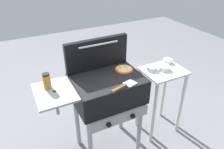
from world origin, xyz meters
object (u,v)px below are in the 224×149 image
Objects in this scene: topping_bowl_near at (164,68)px; topping_bowl_middle at (152,68)px; pizza_cheese at (124,69)px; grill at (106,91)px; prep_table at (161,89)px; spatula at (124,86)px; topping_bowl_far at (168,61)px; sauce_jar at (47,81)px.

topping_bowl_middle is (-0.12, 0.05, -0.00)m from topping_bowl_near.
topping_bowl_near is at bearing -6.81° from pizza_cheese.
grill is 8.17× the size of topping_bowl_middle.
topping_bowl_near is at bearing 21.00° from prep_table.
grill reaches higher than prep_table.
grill is 3.61× the size of spatula.
prep_table is at bearing 18.42° from spatula.
topping_bowl_far reaches higher than prep_table.
prep_table is (0.45, -0.06, -0.34)m from pizza_cheese.
pizza_cheese is 1.56× the size of topping_bowl_near.
prep_table is at bearing -7.17° from pizza_cheese.
sauce_jar is at bearing -178.17° from topping_bowl_far.
sauce_jar is at bearing 179.16° from topping_bowl_middle.
grill is at bearing -179.44° from topping_bowl_near.
pizza_cheese is at bearing 179.90° from topping_bowl_middle.
spatula reaches higher than topping_bowl_middle.
spatula is at bearing -68.97° from grill.
topping_bowl_far is at bearing 22.91° from spatula.
pizza_cheese is at bearing 173.19° from topping_bowl_near.
grill is 1.18× the size of prep_table.
sauce_jar is at bearing 154.81° from spatula.
topping_bowl_middle is (-0.26, -0.06, 0.00)m from topping_bowl_far.
spatula reaches higher than topping_bowl_far.
prep_table is at bearing -26.04° from topping_bowl_middle.
grill is 0.28m from pizza_cheese.
spatula is 0.55m from topping_bowl_middle.
sauce_jar is 1.22× the size of topping_bowl_near.
prep_table is at bearing 0.37° from grill.
spatula is 0.64m from topping_bowl_near.
topping_bowl_near is (1.18, -0.07, -0.14)m from sauce_jar.
topping_bowl_near is 0.13m from topping_bowl_middle.
spatula is 2.31× the size of topping_bowl_near.
topping_bowl_near is 1.11× the size of topping_bowl_far.
grill is 0.70m from prep_table.
grill is at bearing -173.80° from topping_bowl_middle.
spatula reaches higher than grill.
sauce_jar is 1.19m from topping_bowl_near.
sauce_jar is 1.19× the size of topping_bowl_middle.
spatula is at bearing -161.56° from topping_bowl_near.
spatula is 0.33× the size of prep_table.
prep_table is 6.92× the size of topping_bowl_middle.
prep_table is at bearing -159.00° from topping_bowl_near.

